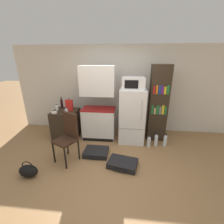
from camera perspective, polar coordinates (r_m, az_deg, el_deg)
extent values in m
plane|color=olive|center=(3.20, -1.29, -21.44)|extent=(24.00, 24.00, 0.00)
cube|color=beige|center=(4.48, 4.29, 8.44)|extent=(6.40, 0.10, 2.48)
cube|color=#2D2319|center=(4.39, -16.99, -4.34)|extent=(0.66, 0.63, 0.78)
cube|color=white|center=(4.18, -4.98, -4.39)|extent=(0.87, 0.50, 0.82)
cube|color=maroon|center=(4.02, -5.15, 1.16)|extent=(0.88, 0.51, 0.03)
cube|color=white|center=(3.85, -5.49, 11.77)|extent=(0.87, 0.43, 0.74)
cube|color=black|center=(4.12, -5.47, -10.54)|extent=(0.83, 0.01, 0.08)
cube|color=white|center=(3.93, 7.53, -1.39)|extent=(0.64, 0.64, 1.41)
cube|color=gray|center=(3.72, 7.49, -6.43)|extent=(0.62, 0.01, 0.01)
cylinder|color=silver|center=(3.55, 11.21, 0.40)|extent=(0.02, 0.02, 0.49)
cube|color=silver|center=(3.72, 8.11, 10.87)|extent=(0.54, 0.41, 0.28)
cube|color=black|center=(3.51, 7.42, 10.40)|extent=(0.31, 0.01, 0.19)
cube|color=#2D2319|center=(4.07, 17.14, 2.91)|extent=(0.46, 0.34, 1.99)
cube|color=#1E7033|center=(3.91, 15.12, 0.85)|extent=(0.05, 0.01, 0.23)
cube|color=tan|center=(3.93, 16.02, 0.39)|extent=(0.05, 0.01, 0.17)
cube|color=#1E7033|center=(3.93, 16.99, 0.72)|extent=(0.06, 0.01, 0.23)
cube|color=slate|center=(3.95, 17.89, 0.51)|extent=(0.05, 0.01, 0.20)
cube|color=gold|center=(3.96, 18.84, 0.74)|extent=(0.06, 0.01, 0.24)
cube|color=#1E7033|center=(3.98, 19.72, 0.45)|extent=(0.04, 0.01, 0.20)
cube|color=red|center=(3.78, 15.79, 7.99)|extent=(0.05, 0.01, 0.19)
cube|color=orange|center=(3.79, 16.78, 8.15)|extent=(0.04, 0.01, 0.22)
cube|color=#193899|center=(3.80, 17.75, 8.09)|extent=(0.05, 0.01, 0.22)
cube|color=#661E75|center=(3.82, 18.70, 7.90)|extent=(0.05, 0.01, 0.20)
cube|color=gold|center=(3.84, 19.63, 7.68)|extent=(0.05, 0.01, 0.18)
cube|color=#1E7033|center=(3.85, 20.62, 7.92)|extent=(0.05, 0.01, 0.23)
cylinder|color=#566619|center=(4.38, -16.05, 2.71)|extent=(0.06, 0.06, 0.22)
cylinder|color=#566619|center=(4.35, -16.21, 4.37)|extent=(0.03, 0.03, 0.04)
cylinder|color=black|center=(4.34, -16.25, 4.77)|extent=(0.03, 0.03, 0.02)
cylinder|color=white|center=(4.36, -20.27, 1.49)|extent=(0.07, 0.07, 0.13)
cylinder|color=white|center=(4.33, -20.38, 2.45)|extent=(0.03, 0.03, 0.02)
cylinder|color=black|center=(4.33, -20.41, 2.68)|extent=(0.04, 0.04, 0.01)
cylinder|color=silver|center=(3.94, -16.97, 0.09)|extent=(0.07, 0.07, 0.14)
cylinder|color=silver|center=(3.91, -17.09, 1.22)|extent=(0.03, 0.03, 0.02)
cylinder|color=black|center=(3.91, -17.12, 1.50)|extent=(0.04, 0.04, 0.01)
cylinder|color=black|center=(4.53, -18.61, 3.09)|extent=(0.07, 0.07, 0.24)
cylinder|color=black|center=(4.49, -18.81, 4.84)|extent=(0.03, 0.03, 0.04)
cylinder|color=black|center=(4.48, -18.85, 5.27)|extent=(0.04, 0.04, 0.02)
cylinder|color=silver|center=(4.15, -21.14, -0.16)|extent=(0.14, 0.14, 0.04)
cube|color=red|center=(4.18, -15.98, 2.48)|extent=(0.19, 0.07, 0.30)
cylinder|color=black|center=(3.49, -21.30, -14.24)|extent=(0.04, 0.04, 0.47)
cylinder|color=black|center=(3.24, -17.35, -16.61)|extent=(0.04, 0.04, 0.47)
cylinder|color=black|center=(3.67, -16.64, -11.92)|extent=(0.04, 0.04, 0.47)
cylinder|color=black|center=(3.43, -12.57, -13.91)|extent=(0.04, 0.04, 0.47)
cube|color=#331E14|center=(3.32, -17.41, -10.41)|extent=(0.54, 0.54, 0.04)
cube|color=#331E14|center=(3.29, -15.52, -4.77)|extent=(0.36, 0.22, 0.55)
cube|color=black|center=(3.28, 4.08, -18.95)|extent=(0.66, 0.52, 0.12)
cylinder|color=black|center=(3.12, 3.01, -21.36)|extent=(0.26, 0.08, 0.02)
cube|color=black|center=(3.62, -6.03, -14.93)|extent=(0.56, 0.44, 0.11)
cylinder|color=black|center=(3.44, -6.94, -17.12)|extent=(0.25, 0.03, 0.02)
ellipsoid|color=black|center=(3.39, -29.23, -19.02)|extent=(0.36, 0.20, 0.24)
torus|color=black|center=(3.33, -29.55, -17.54)|extent=(0.21, 0.02, 0.21)
cylinder|color=silver|center=(3.95, 13.87, -11.09)|extent=(0.09, 0.09, 0.25)
cylinder|color=silver|center=(3.88, 14.04, -9.24)|extent=(0.04, 0.04, 0.04)
cylinder|color=black|center=(3.87, 14.08, -8.79)|extent=(0.05, 0.05, 0.03)
cylinder|color=silver|center=(4.04, 16.43, -10.43)|extent=(0.09, 0.09, 0.27)
cylinder|color=silver|center=(3.96, 16.65, -8.41)|extent=(0.04, 0.04, 0.05)
cylinder|color=black|center=(3.95, 16.70, -7.92)|extent=(0.05, 0.05, 0.03)
cylinder|color=silver|center=(4.10, 19.56, -10.36)|extent=(0.09, 0.09, 0.27)
cylinder|color=silver|center=(4.03, 19.81, -8.43)|extent=(0.04, 0.04, 0.05)
cylinder|color=black|center=(4.01, 19.87, -7.95)|extent=(0.04, 0.04, 0.03)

